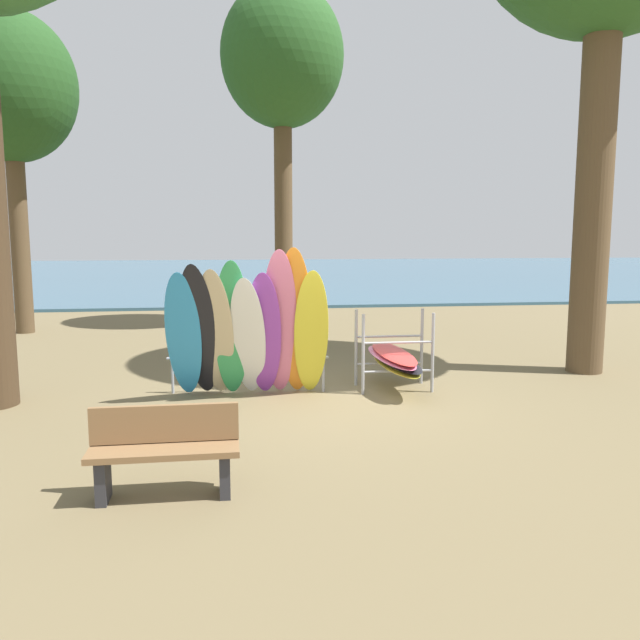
% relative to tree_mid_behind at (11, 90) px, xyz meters
% --- Properties ---
extents(ground_plane, '(80.00, 80.00, 0.00)m').
position_rel_tree_mid_behind_xyz_m(ground_plane, '(6.39, -7.42, -5.82)').
color(ground_plane, brown).
extents(lake_water, '(80.00, 36.00, 0.10)m').
position_rel_tree_mid_behind_xyz_m(lake_water, '(6.39, 22.19, -5.77)').
color(lake_water, '#38607A').
rests_on(lake_water, ground).
extents(tree_mid_behind, '(3.08, 3.08, 7.69)m').
position_rel_tree_mid_behind_xyz_m(tree_mid_behind, '(0.00, 0.00, 0.00)').
color(tree_mid_behind, brown).
rests_on(tree_mid_behind, ground).
extents(tree_far_left_back, '(3.15, 3.15, 8.77)m').
position_rel_tree_mid_behind_xyz_m(tree_far_left_back, '(6.50, 0.48, 0.99)').
color(tree_far_left_back, brown).
rests_on(tree_far_left_back, ground).
extents(leaning_board_pile, '(2.50, 1.04, 2.28)m').
position_rel_tree_mid_behind_xyz_m(leaning_board_pile, '(5.43, -7.12, -4.80)').
color(leaning_board_pile, '#2D8ED1').
rests_on(leaning_board_pile, ground).
extents(board_storage_rack, '(1.15, 2.12, 1.25)m').
position_rel_tree_mid_behind_xyz_m(board_storage_rack, '(7.73, -6.83, -5.33)').
color(board_storage_rack, '#9EA0A5').
rests_on(board_storage_rack, ground).
extents(park_bench, '(1.41, 0.44, 0.85)m').
position_rel_tree_mid_behind_xyz_m(park_bench, '(4.57, -10.66, -5.37)').
color(park_bench, '#2D2D33').
rests_on(park_bench, ground).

